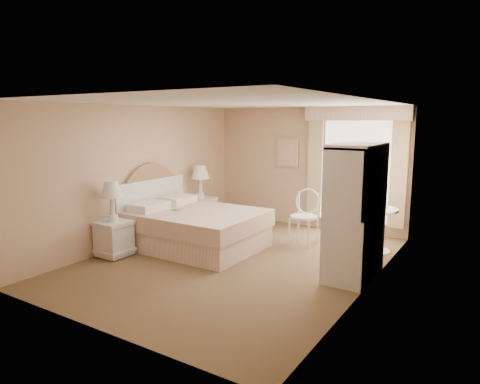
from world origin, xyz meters
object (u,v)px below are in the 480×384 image
Objects in this scene: nightstand_far at (201,204)px; cafe_chair at (305,212)px; nightstand_near at (113,229)px; round_table at (375,223)px; armoire at (355,223)px; bed at (191,226)px.

cafe_chair is (2.37, 0.03, 0.10)m from nightstand_far.
nightstand_near is 1.64× the size of round_table.
cafe_chair is at bearing 137.52° from armoire.
round_table is at bearing 8.59° from cafe_chair.
nightstand_near is at bearing -90.00° from nightstand_far.
cafe_chair is (1.64, 1.27, 0.21)m from bed.
nightstand_far is at bearing 90.00° from nightstand_near.
cafe_chair is at bearing -172.18° from round_table.
round_table is 0.40× the size of armoire.
bed reaches higher than cafe_chair.
bed is 1.44m from nightstand_far.
bed is 2.22× the size of cafe_chair.
bed is at bearing -153.33° from round_table.
round_table is (3.59, 2.57, 0.04)m from nightstand_near.
bed is 1.17× the size of armoire.
armoire is at bearing 18.48° from nightstand_near.
cafe_chair is (2.37, 2.40, 0.11)m from nightstand_near.
nightstand_near is 4.41m from round_table.
round_table is at bearing 26.67° from bed.
nightstand_far is 2.37m from cafe_chair.
armoire is (0.06, -1.34, 0.29)m from round_table.
armoire is at bearing 1.84° from bed.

